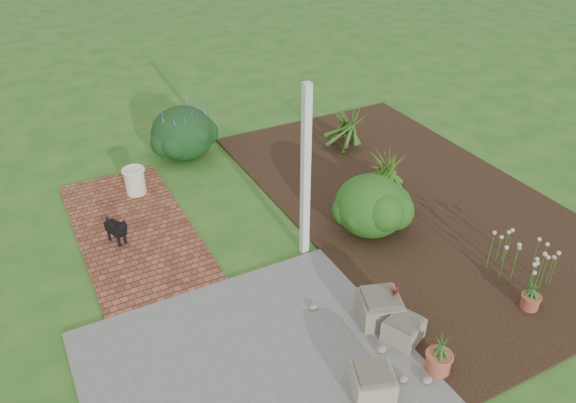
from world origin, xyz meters
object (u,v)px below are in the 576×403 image
cream_ceramic_urn (135,181)px  evergreen_shrub (371,204)px  black_dog (117,228)px  stone_trough_near (373,383)px

cream_ceramic_urn → evergreen_shrub: evergreen_shrub is taller
black_dog → cream_ceramic_urn: 1.38m
stone_trough_near → evergreen_shrub: (1.66, 2.46, 0.30)m
cream_ceramic_urn → evergreen_shrub: (2.78, -2.64, 0.22)m
stone_trough_near → evergreen_shrub: bearing=55.9°
stone_trough_near → black_dog: bearing=113.9°
cream_ceramic_urn → stone_trough_near: bearing=-77.6°
black_dog → cream_ceramic_urn: size_ratio=1.08×
stone_trough_near → evergreen_shrub: 2.98m
evergreen_shrub → stone_trough_near: bearing=-124.1°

